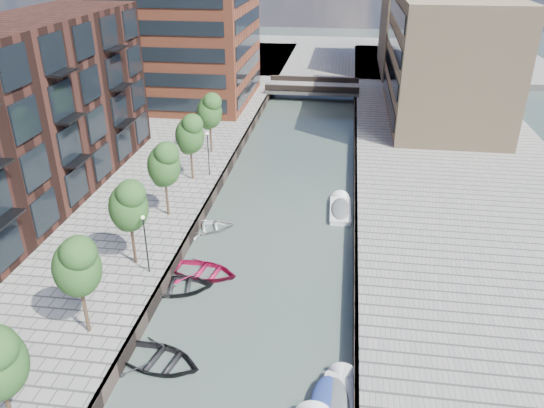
% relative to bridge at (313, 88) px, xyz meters
% --- Properties ---
extents(water, '(300.00, 300.00, 0.00)m').
position_rel_bridge_xyz_m(water, '(0.00, -32.00, -1.39)').
color(water, '#38473F').
rests_on(water, ground).
extents(quay_right, '(20.00, 140.00, 1.00)m').
position_rel_bridge_xyz_m(quay_right, '(16.00, -32.00, -0.89)').
color(quay_right, gray).
rests_on(quay_right, ground).
extents(quay_wall_left, '(0.25, 140.00, 1.00)m').
position_rel_bridge_xyz_m(quay_wall_left, '(-6.10, -32.00, -0.89)').
color(quay_wall_left, '#332823').
rests_on(quay_wall_left, ground).
extents(quay_wall_right, '(0.25, 140.00, 1.00)m').
position_rel_bridge_xyz_m(quay_wall_right, '(6.10, -32.00, -0.89)').
color(quay_wall_right, '#332823').
rests_on(quay_wall_right, ground).
extents(far_closure, '(80.00, 40.00, 1.00)m').
position_rel_bridge_xyz_m(far_closure, '(0.00, 28.00, -0.89)').
color(far_closure, gray).
rests_on(far_closure, ground).
extents(tan_block_near, '(12.00, 25.00, 14.00)m').
position_rel_bridge_xyz_m(tan_block_near, '(16.00, -10.00, 6.61)').
color(tan_block_near, tan).
rests_on(tan_block_near, quay_right).
extents(tan_block_far, '(12.00, 20.00, 16.00)m').
position_rel_bridge_xyz_m(tan_block_far, '(16.00, 16.00, 7.61)').
color(tan_block_far, tan).
rests_on(tan_block_far, quay_right).
extents(bridge, '(13.00, 6.00, 1.30)m').
position_rel_bridge_xyz_m(bridge, '(0.00, 0.00, 0.00)').
color(bridge, gray).
rests_on(bridge, ground).
extents(tree_2, '(2.50, 2.50, 5.95)m').
position_rel_bridge_xyz_m(tree_2, '(-8.50, -54.00, 3.92)').
color(tree_2, '#382619').
rests_on(tree_2, quay_left).
extents(tree_3, '(2.50, 2.50, 5.95)m').
position_rel_bridge_xyz_m(tree_3, '(-8.50, -47.00, 3.92)').
color(tree_3, '#382619').
rests_on(tree_3, quay_left).
extents(tree_4, '(2.50, 2.50, 5.95)m').
position_rel_bridge_xyz_m(tree_4, '(-8.50, -40.00, 3.92)').
color(tree_4, '#382619').
rests_on(tree_4, quay_left).
extents(tree_5, '(2.50, 2.50, 5.95)m').
position_rel_bridge_xyz_m(tree_5, '(-8.50, -33.00, 3.92)').
color(tree_5, '#382619').
rests_on(tree_5, quay_left).
extents(tree_6, '(2.50, 2.50, 5.95)m').
position_rel_bridge_xyz_m(tree_6, '(-8.50, -26.00, 3.92)').
color(tree_6, '#382619').
rests_on(tree_6, quay_left).
extents(lamp_1, '(0.24, 0.24, 4.12)m').
position_rel_bridge_xyz_m(lamp_1, '(-7.20, -48.00, 2.12)').
color(lamp_1, black).
rests_on(lamp_1, quay_left).
extents(lamp_2, '(0.24, 0.24, 4.12)m').
position_rel_bridge_xyz_m(lamp_2, '(-7.20, -32.00, 2.12)').
color(lamp_2, black).
rests_on(lamp_2, quay_left).
extents(sloop_1, '(5.48, 4.43, 1.00)m').
position_rel_bridge_xyz_m(sloop_1, '(-4.30, -54.95, -1.39)').
color(sloop_1, black).
rests_on(sloop_1, ground).
extents(sloop_2, '(5.18, 4.09, 0.97)m').
position_rel_bridge_xyz_m(sloop_2, '(-4.03, -46.38, -1.39)').
color(sloop_2, '#A2113B').
rests_on(sloop_2, ground).
extents(sloop_3, '(5.09, 4.40, 0.89)m').
position_rel_bridge_xyz_m(sloop_3, '(-5.36, -40.31, -1.39)').
color(sloop_3, silver).
rests_on(sloop_3, ground).
extents(sloop_4, '(5.50, 4.40, 1.02)m').
position_rel_bridge_xyz_m(sloop_4, '(-5.38, -48.33, -1.39)').
color(sloop_4, black).
rests_on(sloop_4, ground).
extents(motorboat_1, '(2.54, 5.23, 1.67)m').
position_rel_bridge_xyz_m(motorboat_1, '(5.12, -56.66, -1.19)').
color(motorboat_1, white).
rests_on(motorboat_1, ground).
extents(motorboat_3, '(3.31, 5.34, 1.69)m').
position_rel_bridge_xyz_m(motorboat_3, '(4.87, -56.62, -1.19)').
color(motorboat_3, silver).
rests_on(motorboat_3, ground).
extents(motorboat_4, '(1.83, 4.93, 1.63)m').
position_rel_bridge_xyz_m(motorboat_4, '(4.84, -35.58, -1.19)').
color(motorboat_4, white).
rests_on(motorboat_4, ground).
extents(car, '(2.19, 4.14, 1.34)m').
position_rel_bridge_xyz_m(car, '(11.65, -10.48, 0.28)').
color(car, '#A9ACAE').
rests_on(car, quay_right).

